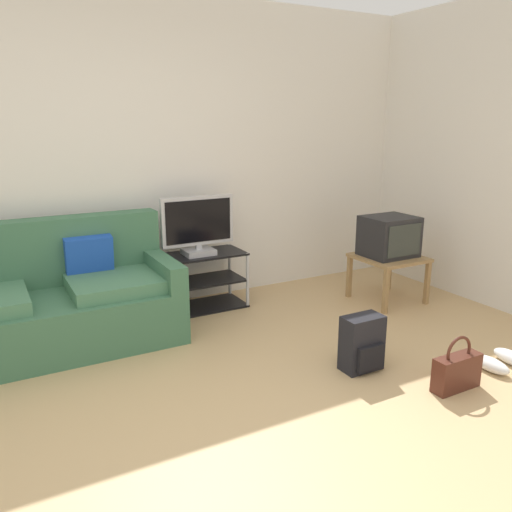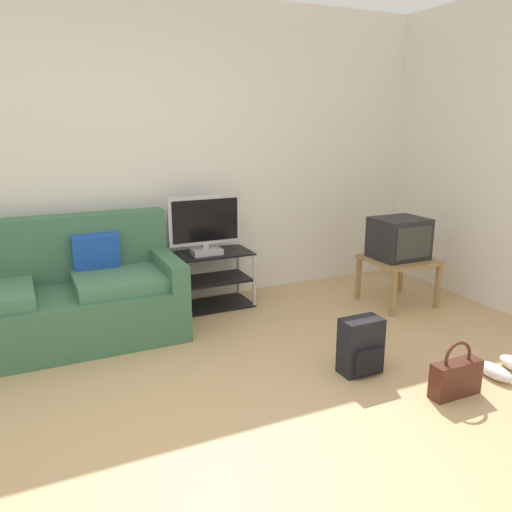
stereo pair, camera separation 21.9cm
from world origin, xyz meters
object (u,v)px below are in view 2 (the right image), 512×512
(flat_tv, at_px, (205,225))
(sneakers_pair, at_px, (506,368))
(tv_stand, at_px, (205,280))
(handbag, at_px, (456,377))
(crt_tv, at_px, (399,238))
(couch, at_px, (56,299))
(side_table, at_px, (398,265))
(backpack, at_px, (361,346))

(flat_tv, height_order, sneakers_pair, flat_tv)
(tv_stand, bearing_deg, flat_tv, -90.00)
(tv_stand, height_order, sneakers_pair, tv_stand)
(handbag, xyz_separation_m, sneakers_pair, (0.52, 0.06, -0.08))
(crt_tv, bearing_deg, flat_tv, 159.35)
(couch, distance_m, flat_tv, 1.36)
(tv_stand, height_order, side_table, tv_stand)
(flat_tv, bearing_deg, sneakers_pair, -56.05)
(backpack, bearing_deg, side_table, 59.91)
(crt_tv, height_order, backpack, crt_tv)
(handbag, distance_m, sneakers_pair, 0.53)
(tv_stand, xyz_separation_m, backpack, (0.52, -1.63, -0.07))
(couch, height_order, flat_tv, flat_tv)
(handbag, bearing_deg, side_table, 62.34)
(flat_tv, relative_size, sneakers_pair, 1.87)
(couch, xyz_separation_m, handbag, (2.15, -1.94, -0.21))
(side_table, relative_size, sneakers_pair, 1.60)
(flat_tv, xyz_separation_m, sneakers_pair, (1.38, -2.06, -0.72))
(flat_tv, relative_size, backpack, 1.71)
(tv_stand, distance_m, side_table, 1.77)
(side_table, height_order, backpack, side_table)
(couch, height_order, handbag, couch)
(side_table, bearing_deg, couch, 171.06)
(sneakers_pair, bearing_deg, backpack, 152.91)
(crt_tv, bearing_deg, couch, 171.37)
(side_table, xyz_separation_m, backpack, (-1.12, -0.98, -0.18))
(couch, bearing_deg, backpack, -38.66)
(flat_tv, bearing_deg, handbag, -67.73)
(crt_tv, relative_size, sneakers_pair, 1.31)
(side_table, height_order, crt_tv, crt_tv)
(couch, relative_size, side_table, 3.30)
(couch, distance_m, side_table, 2.96)
(side_table, bearing_deg, tv_stand, 158.18)
(couch, relative_size, sneakers_pair, 5.29)
(tv_stand, bearing_deg, backpack, -72.49)
(backpack, bearing_deg, couch, 160.26)
(tv_stand, bearing_deg, crt_tv, -21.33)
(backpack, relative_size, sneakers_pair, 1.09)
(handbag, bearing_deg, tv_stand, 112.06)
(side_table, distance_m, handbag, 1.69)
(couch, distance_m, sneakers_pair, 3.28)
(couch, bearing_deg, side_table, -8.94)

